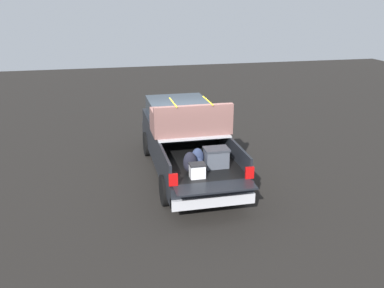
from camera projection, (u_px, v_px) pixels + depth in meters
The scene contains 2 objects.
ground_plane at pixel (187, 173), 12.09m from camera, with size 40.00×40.00×0.00m, color black.
pickup_truck at pixel (185, 138), 12.09m from camera, with size 6.05×2.06×2.23m.
Camera 1 is at (-10.88, 2.34, 4.79)m, focal length 39.32 mm.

